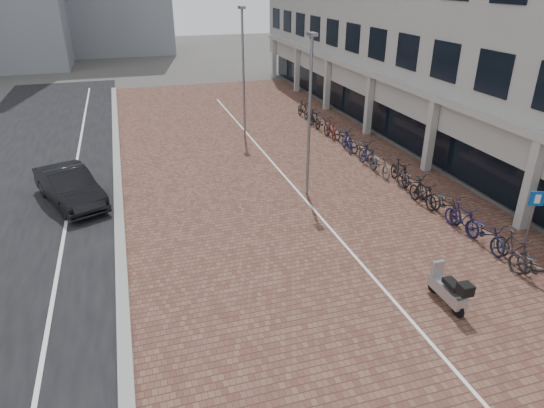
# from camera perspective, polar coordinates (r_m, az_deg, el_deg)

# --- Properties ---
(ground) EXTENTS (140.00, 140.00, 0.00)m
(ground) POSITION_cam_1_polar(r_m,az_deg,el_deg) (12.33, 8.61, -17.17)
(ground) COLOR #474442
(ground) RESTS_ON ground
(plaza_brick) EXTENTS (14.50, 42.00, 0.04)m
(plaza_brick) POSITION_cam_1_polar(r_m,az_deg,el_deg) (22.59, 0.38, 3.95)
(plaza_brick) COLOR brown
(plaza_brick) RESTS_ON ground
(street_asphalt) EXTENTS (8.00, 50.00, 0.03)m
(street_asphalt) POSITION_cam_1_polar(r_m,az_deg,el_deg) (22.19, -27.85, 0.41)
(street_asphalt) COLOR black
(street_asphalt) RESTS_ON ground
(curb) EXTENTS (0.35, 42.00, 0.14)m
(curb) POSITION_cam_1_polar(r_m,az_deg,el_deg) (21.68, -17.84, 1.88)
(curb) COLOR gray
(curb) RESTS_ON ground
(lane_line) EXTENTS (0.12, 44.00, 0.00)m
(lane_line) POSITION_cam_1_polar(r_m,az_deg,el_deg) (21.85, -22.77, 1.12)
(lane_line) COLOR white
(lane_line) RESTS_ON street_asphalt
(parking_line) EXTENTS (0.10, 30.00, 0.00)m
(parking_line) POSITION_cam_1_polar(r_m,az_deg,el_deg) (22.63, 0.86, 4.06)
(parking_line) COLOR white
(parking_line) RESTS_ON plaza_brick
(car_dark) EXTENTS (3.13, 4.68, 1.46)m
(car_dark) POSITION_cam_1_polar(r_m,az_deg,el_deg) (20.69, -22.93, 1.91)
(car_dark) COLOR black
(car_dark) RESTS_ON ground
(scooter_front) EXTENTS (0.53, 1.62, 1.11)m
(scooter_front) POSITION_cam_1_polar(r_m,az_deg,el_deg) (14.21, 20.16, -9.35)
(scooter_front) COLOR #9E9EA3
(scooter_front) RESTS_ON ground
(parking_sign) EXTENTS (0.47, 0.18, 2.31)m
(parking_sign) POSITION_cam_1_polar(r_m,az_deg,el_deg) (17.15, 28.56, -1.04)
(parking_sign) COLOR slate
(parking_sign) RESTS_ON ground
(lamp_near) EXTENTS (0.12, 0.12, 6.39)m
(lamp_near) POSITION_cam_1_polar(r_m,az_deg,el_deg) (19.10, 4.45, 9.90)
(lamp_near) COLOR slate
(lamp_near) RESTS_ON ground
(lamp_far) EXTENTS (0.12, 0.12, 6.85)m
(lamp_far) POSITION_cam_1_polar(r_m,az_deg,el_deg) (26.88, -3.41, 14.99)
(lamp_far) COLOR slate
(lamp_far) RESTS_ON ground
(bike_row) EXTENTS (1.19, 21.46, 1.05)m
(bike_row) POSITION_cam_1_polar(r_m,az_deg,el_deg) (23.01, 12.52, 5.10)
(bike_row) COLOR black
(bike_row) RESTS_ON ground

